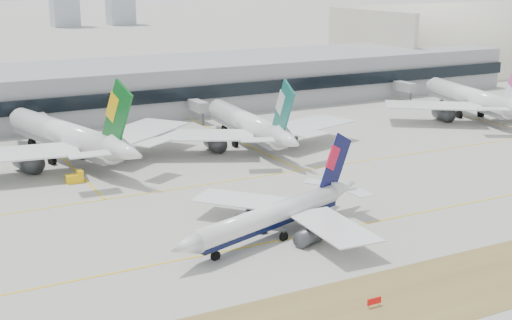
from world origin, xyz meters
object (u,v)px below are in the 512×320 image
widebody_cathay (249,126)px  terminal (123,88)px  taxiing_airliner (276,215)px  widebody_china_air (473,99)px  hangar (451,72)px  widebody_eva (68,137)px

widebody_cathay → terminal: widebody_cathay is taller
taxiing_airliner → widebody_cathay: bearing=-132.0°
widebody_china_air → hangar: hangar is taller
taxiing_airliner → terminal: (10.68, 117.55, 3.81)m
taxiing_airliner → widebody_eva: size_ratio=0.72×
taxiing_airliner → terminal: size_ratio=0.16×
widebody_eva → widebody_cathay: widebody_eva is taller
hangar → widebody_cathay: bearing=-150.5°
taxiing_airliner → hangar: 215.14m
widebody_cathay → terminal: (-14.01, 59.42, 2.08)m
taxiing_airliner → widebody_eva: bearing=-92.0°
widebody_china_air → terminal: bearing=70.0°
taxiing_airliner → widebody_eva: widebody_eva is taller
widebody_eva → widebody_cathay: (44.32, -5.78, -0.58)m
widebody_cathay → widebody_eva: bearing=86.7°
widebody_china_air → terminal: widebody_china_air is taller
widebody_cathay → hangar: hangar is taller
terminal → hangar: bearing=7.4°
widebody_cathay → widebody_china_air: size_ratio=0.97×
taxiing_airliner → widebody_china_air: 116.65m
terminal → widebody_cathay: bearing=-76.7°
terminal → hangar: hangar is taller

